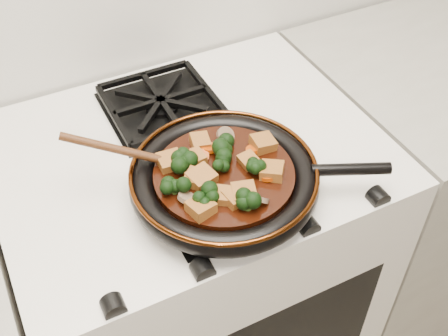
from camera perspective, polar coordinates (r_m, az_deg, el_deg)
name	(u,v)px	position (r m, az deg, el deg)	size (l,w,h in m)	color
stove	(196,278)	(1.46, -2.84, -11.15)	(0.76, 0.60, 0.90)	white
burner_grate_front	(220,189)	(1.02, -0.45, -2.17)	(0.23, 0.23, 0.03)	black
burner_grate_back	(161,104)	(1.21, -6.40, 6.49)	(0.23, 0.23, 0.03)	black
skillet	(225,178)	(0.99, 0.12, -1.07)	(0.44, 0.34, 0.05)	black
braising_sauce	(224,176)	(0.99, 0.00, -0.87)	(0.25, 0.25, 0.02)	black
tofu_cube_0	(201,208)	(0.92, -2.37, -4.07)	(0.04, 0.04, 0.02)	brown
tofu_cube_1	(225,196)	(0.93, 0.09, -2.88)	(0.03, 0.04, 0.02)	brown
tofu_cube_2	(249,161)	(0.99, 2.52, 0.69)	(0.03, 0.03, 0.02)	brown
tofu_cube_3	(170,162)	(0.99, -5.49, 0.64)	(0.04, 0.04, 0.02)	brown
tofu_cube_4	(272,171)	(0.98, 4.89, -0.32)	(0.04, 0.04, 0.02)	brown
tofu_cube_5	(193,159)	(1.00, -3.13, 0.88)	(0.04, 0.03, 0.02)	brown
tofu_cube_6	(200,142)	(1.03, -2.45, 2.66)	(0.04, 0.03, 0.02)	brown
tofu_cube_7	(201,178)	(0.96, -2.31, -1.04)	(0.04, 0.04, 0.02)	brown
tofu_cube_8	(263,144)	(1.03, 3.98, 2.50)	(0.04, 0.04, 0.02)	brown
tofu_cube_9	(196,179)	(0.96, -2.86, -1.14)	(0.04, 0.04, 0.02)	brown
tofu_cube_10	(236,197)	(0.93, 1.21, -2.99)	(0.04, 0.04, 0.02)	brown
tofu_cube_11	(244,194)	(0.94, 2.05, -2.66)	(0.04, 0.04, 0.02)	brown
broccoli_floret_0	(221,164)	(0.98, -0.33, 0.42)	(0.06, 0.06, 0.05)	black
broccoli_floret_1	(254,167)	(0.98, 3.03, 0.12)	(0.05, 0.05, 0.05)	black
broccoli_floret_2	(205,197)	(0.93, -1.90, -3.01)	(0.06, 0.06, 0.05)	black
broccoli_floret_3	(174,187)	(0.94, -5.06, -1.98)	(0.05, 0.05, 0.06)	black
broccoli_floret_4	(223,148)	(1.01, -0.10, 2.05)	(0.06, 0.06, 0.05)	black
broccoli_floret_5	(249,204)	(0.92, 2.52, -3.68)	(0.06, 0.06, 0.05)	black
broccoli_floret_6	(184,163)	(0.99, -4.10, 0.48)	(0.06, 0.06, 0.05)	black
carrot_coin_0	(222,145)	(1.03, -0.19, 2.35)	(0.03, 0.03, 0.01)	#AC3804
carrot_coin_1	(209,148)	(1.02, -1.51, 2.06)	(0.03, 0.03, 0.01)	#AC3804
carrot_coin_2	(254,149)	(1.02, 3.05, 1.93)	(0.03, 0.03, 0.01)	#AC3804
carrot_coin_3	(201,156)	(1.01, -2.35, 1.19)	(0.03, 0.03, 0.01)	#AC3804
carrot_coin_4	(268,176)	(0.97, 4.50, -0.79)	(0.03, 0.03, 0.01)	#AC3804
mushroom_slice_0	(225,135)	(1.04, 0.15, 3.33)	(0.03, 0.03, 0.01)	brown
mushroom_slice_1	(259,199)	(0.93, 3.57, -3.18)	(0.03, 0.03, 0.01)	brown
mushroom_slice_2	(187,198)	(0.93, -3.80, -3.03)	(0.03, 0.03, 0.01)	brown
wooden_spoon	(144,156)	(0.99, -8.08, 1.24)	(0.13, 0.08, 0.20)	#47240F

